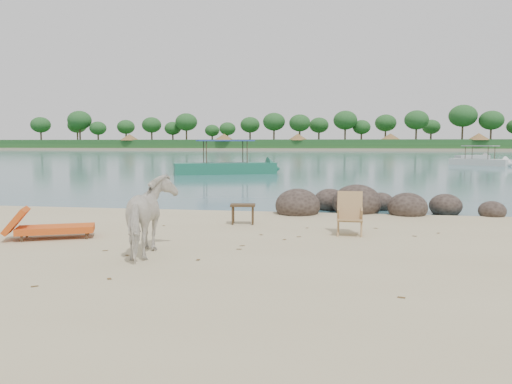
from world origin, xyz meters
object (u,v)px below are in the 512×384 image
at_px(side_table, 243,215).
at_px(lounge_chair, 56,226).
at_px(cow, 152,217).
at_px(deck_chair, 350,215).
at_px(boat_near, 225,146).
at_px(boulders, 362,205).

bearing_deg(side_table, lounge_chair, -153.20).
bearing_deg(cow, lounge_chair, -35.32).
distance_m(lounge_chair, deck_chair, 6.32).
distance_m(lounge_chair, boat_near, 23.80).
height_order(side_table, deck_chair, deck_chair).
relative_size(boulders, side_table, 10.47).
bearing_deg(deck_chair, lounge_chair, -165.27).
distance_m(boulders, cow, 7.65).
distance_m(boulders, lounge_chair, 8.50).
bearing_deg(side_table, cow, -112.93).
xyz_separation_m(cow, deck_chair, (3.58, 2.51, -0.25)).
relative_size(boulders, cow, 3.78).
bearing_deg(lounge_chair, cow, -48.07).
bearing_deg(side_table, deck_chair, -31.29).
bearing_deg(lounge_chair, deck_chair, -11.55).
bearing_deg(side_table, boulders, 35.03).
relative_size(lounge_chair, boat_near, 0.25).
distance_m(cow, boat_near, 25.24).
bearing_deg(cow, boulders, -133.03).
xyz_separation_m(boulders, deck_chair, (-0.46, -3.97, 0.26)).
bearing_deg(deck_chair, side_table, 159.00).
bearing_deg(boat_near, deck_chair, -92.79).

